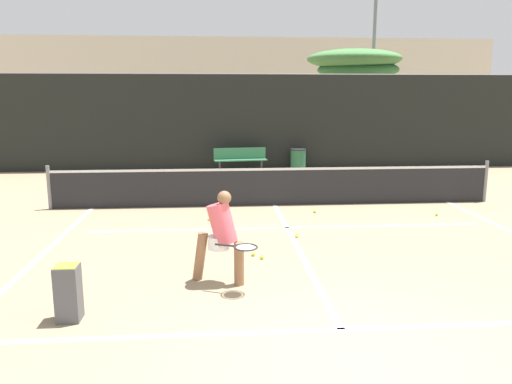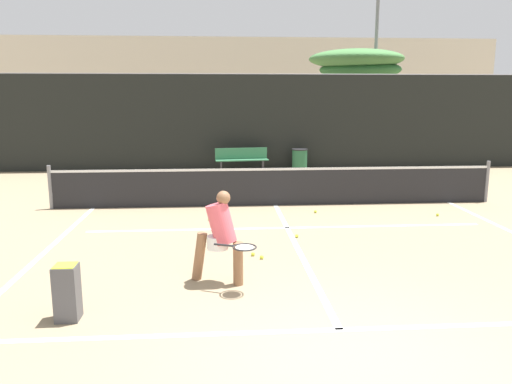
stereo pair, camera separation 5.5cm
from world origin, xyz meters
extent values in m
plane|color=#937F60|center=(0.00, 0.00, 0.00)|extent=(100.00, 100.00, 0.00)
cube|color=white|center=(0.00, 0.72, 0.00)|extent=(11.00, 0.10, 0.01)
cube|color=white|center=(0.00, 5.34, 0.00)|extent=(8.25, 0.10, 0.01)
cube|color=white|center=(0.00, 4.13, 0.00)|extent=(0.10, 6.81, 0.01)
cube|color=white|center=(-4.51, 4.13, 0.00)|extent=(0.10, 7.81, 0.01)
cylinder|color=slate|center=(-5.50, 7.53, 0.53)|extent=(0.09, 0.09, 1.07)
cylinder|color=slate|center=(5.50, 7.53, 0.53)|extent=(0.09, 0.09, 1.07)
cube|color=#232326|center=(0.00, 7.53, 0.47)|extent=(11.00, 0.02, 0.95)
cube|color=white|center=(0.00, 7.53, 0.92)|extent=(11.00, 0.03, 0.06)
cube|color=black|center=(0.00, 13.76, 1.72)|extent=(24.00, 0.06, 3.45)
cylinder|color=slate|center=(0.00, 13.76, 3.47)|extent=(24.00, 0.04, 0.04)
cylinder|color=#8C6042|center=(-1.14, 2.26, 0.32)|extent=(0.15, 0.15, 0.64)
cylinder|color=#8C6042|center=(-1.72, 2.50, 0.37)|extent=(0.30, 0.24, 0.75)
cylinder|color=white|center=(-1.44, 2.38, 0.61)|extent=(0.31, 0.31, 0.20)
cylinder|color=#E55966|center=(-1.38, 2.36, 0.91)|extent=(0.46, 0.38, 0.68)
sphere|color=#8C6042|center=(-1.35, 2.34, 1.29)|extent=(0.20, 0.20, 0.20)
cylinder|color=#262628|center=(-1.35, 2.08, 0.66)|extent=(0.29, 0.14, 0.03)
torus|color=#262628|center=(-1.06, 1.96, 0.66)|extent=(0.45, 0.45, 0.02)
cylinder|color=beige|center=(-1.06, 1.96, 0.66)|extent=(0.34, 0.34, 0.01)
sphere|color=#D1E033|center=(3.59, 6.11, 0.03)|extent=(0.07, 0.07, 0.07)
sphere|color=#D1E033|center=(0.85, 6.63, 0.03)|extent=(0.07, 0.07, 0.07)
sphere|color=#D1E033|center=(-0.84, 3.56, 0.03)|extent=(0.07, 0.07, 0.07)
sphere|color=#D1E033|center=(-0.70, 3.38, 0.03)|extent=(0.07, 0.07, 0.07)
sphere|color=#D1E033|center=(0.09, 4.62, 0.03)|extent=(0.07, 0.07, 0.07)
sphere|color=#D1E033|center=(-1.63, 6.09, 0.03)|extent=(0.07, 0.07, 0.07)
cube|color=#4C4C51|center=(-3.29, 1.25, 0.35)|extent=(0.28, 0.28, 0.70)
cube|color=#D1E033|center=(-3.29, 1.25, 0.68)|extent=(0.25, 0.25, 0.06)
cube|color=#33724C|center=(-0.59, 13.00, 0.44)|extent=(1.92, 0.57, 0.04)
cube|color=#33724C|center=(-0.61, 13.18, 0.65)|extent=(1.88, 0.25, 0.42)
cube|color=#333338|center=(-1.34, 12.92, 0.22)|extent=(0.06, 0.32, 0.44)
cube|color=#333338|center=(0.16, 13.09, 0.22)|extent=(0.06, 0.32, 0.44)
cylinder|color=#28603D|center=(1.53, 13.25, 0.38)|extent=(0.55, 0.55, 0.76)
cylinder|color=black|center=(1.53, 13.25, 0.78)|extent=(0.58, 0.58, 0.04)
cube|color=#B7B7BC|center=(2.52, 16.10, 0.42)|extent=(1.77, 4.46, 0.85)
cube|color=#1E2328|center=(2.52, 15.88, 1.13)|extent=(1.49, 2.67, 0.56)
cylinder|color=black|center=(3.32, 17.53, 0.30)|extent=(0.18, 0.60, 0.60)
cylinder|color=black|center=(3.32, 14.68, 0.30)|extent=(0.18, 0.60, 0.60)
cylinder|color=slate|center=(6.12, 19.42, 4.04)|extent=(0.16, 0.16, 8.07)
cylinder|color=brown|center=(5.12, 19.23, 2.02)|extent=(0.28, 0.28, 4.04)
ellipsoid|color=#477F42|center=(5.12, 19.23, 4.39)|extent=(4.45, 4.45, 0.90)
cylinder|color=brown|center=(5.47, 19.74, 1.78)|extent=(0.28, 0.28, 3.57)
ellipsoid|color=#2D6633|center=(5.47, 19.74, 3.92)|extent=(3.93, 3.93, 0.90)
cube|color=beige|center=(0.00, 31.30, 3.28)|extent=(36.00, 2.40, 6.55)
camera|label=1|loc=(-1.45, -4.68, 2.75)|focal=35.00mm
camera|label=2|loc=(-1.40, -4.68, 2.75)|focal=35.00mm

